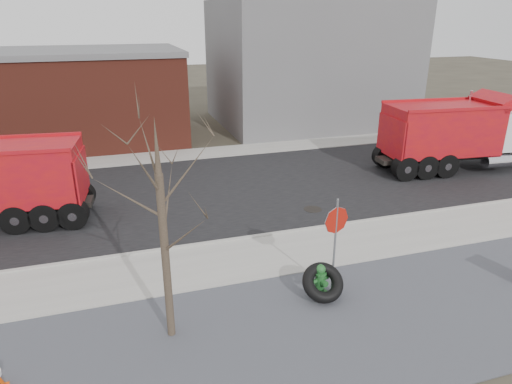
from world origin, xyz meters
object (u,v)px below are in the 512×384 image
object	(u,v)px
fire_hydrant	(320,281)
stop_sign	(336,230)
dump_truck_red_a	(462,132)
truck_tire	(323,282)

from	to	relation	value
fire_hydrant	stop_sign	distance (m)	1.48
fire_hydrant	stop_sign	xyz separation A→B (m)	(0.38, 0.03, 1.44)
dump_truck_red_a	fire_hydrant	bearing A→B (deg)	-139.33
dump_truck_red_a	truck_tire	bearing A→B (deg)	-138.73
fire_hydrant	dump_truck_red_a	size ratio (longest dim) A/B	0.10
stop_sign	dump_truck_red_a	size ratio (longest dim) A/B	0.30
truck_tire	dump_truck_red_a	world-z (taller)	dump_truck_red_a
truck_tire	stop_sign	bearing A→B (deg)	29.16
truck_tire	dump_truck_red_a	size ratio (longest dim) A/B	0.13
fire_hydrant	truck_tire	xyz separation A→B (m)	(-0.01, -0.18, 0.07)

